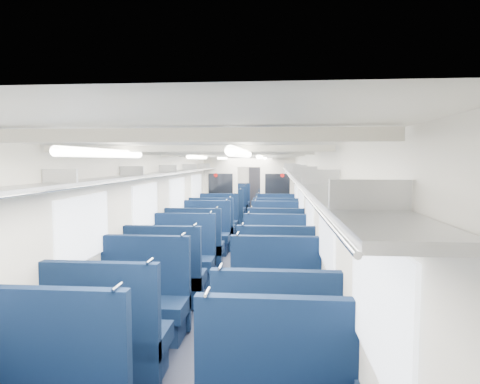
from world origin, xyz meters
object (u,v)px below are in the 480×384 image
(seat_9, at_px, (276,280))
(seat_17, at_px, (276,230))
(seat_20, at_px, (227,214))
(seat_27, at_px, (276,204))
(seat_8, at_px, (166,280))
(seat_21, at_px, (276,215))
(seat_11, at_px, (276,263))
(seat_6, at_px, (142,305))
(seat_25, at_px, (276,207))
(seat_22, at_px, (230,210))
(seat_23, at_px, (276,210))
(seat_26, at_px, (236,204))
(seat_24, at_px, (234,206))
(seat_5, at_px, (275,356))
(seat_12, at_px, (195,249))
(seat_16, at_px, (212,230))
(bulkhead, at_px, (249,192))
(seat_19, at_px, (276,224))
(seat_18, at_px, (218,223))
(seat_4, at_px, (108,342))
(seat_7, at_px, (275,306))
(seat_10, at_px, (183,262))
(seat_14, at_px, (206,237))
(end_door, at_px, (257,187))
(seat_13, at_px, (276,249))

(seat_9, height_order, seat_17, same)
(seat_20, distance_m, seat_27, 3.73)
(seat_8, bearing_deg, seat_20, 90.00)
(seat_21, bearing_deg, seat_11, -90.00)
(seat_6, distance_m, seat_25, 11.33)
(seat_22, bearing_deg, seat_6, -90.00)
(seat_11, relative_size, seat_27, 1.00)
(seat_23, height_order, seat_26, same)
(seat_23, height_order, seat_24, same)
(seat_27, bearing_deg, seat_25, -90.00)
(seat_5, height_order, seat_12, same)
(seat_12, bearing_deg, seat_20, 90.00)
(seat_16, distance_m, seat_27, 6.79)
(seat_11, relative_size, seat_23, 1.00)
(seat_8, relative_size, seat_9, 1.00)
(bulkhead, height_order, seat_19, bulkhead)
(seat_18, xyz_separation_m, seat_26, (0.00, 5.48, 0.00))
(seat_27, bearing_deg, seat_24, -149.84)
(seat_4, xyz_separation_m, seat_8, (0.00, 2.19, 0.00))
(seat_20, relative_size, seat_22, 1.00)
(seat_4, relative_size, seat_24, 1.00)
(seat_12, relative_size, seat_19, 1.00)
(seat_5, distance_m, seat_19, 8.08)
(seat_7, xyz_separation_m, seat_25, (0.00, 11.10, 0.00))
(seat_5, bearing_deg, seat_22, 98.30)
(seat_10, height_order, seat_23, same)
(seat_8, distance_m, seat_18, 5.72)
(seat_14, bearing_deg, seat_18, 90.00)
(seat_19, bearing_deg, seat_8, -106.14)
(seat_6, relative_size, seat_25, 1.00)
(seat_11, xyz_separation_m, seat_12, (-1.66, 1.08, 0.00))
(seat_18, relative_size, seat_27, 1.00)
(end_door, xyz_separation_m, seat_17, (0.83, -7.96, -0.61))
(seat_12, bearing_deg, seat_21, 73.36)
(seat_10, relative_size, seat_12, 1.00)
(seat_22, relative_size, seat_24, 1.00)
(seat_19, bearing_deg, seat_18, -179.52)
(seat_12, bearing_deg, seat_8, -90.00)
(seat_21, bearing_deg, seat_10, -103.98)
(seat_7, height_order, seat_12, same)
(seat_9, xyz_separation_m, seat_11, (0.00, 1.05, 0.00))
(seat_9, bearing_deg, seat_5, -90.00)
(seat_14, bearing_deg, seat_19, 51.99)
(seat_7, relative_size, seat_17, 1.00)
(seat_13, xyz_separation_m, seat_23, (0.00, 6.67, 0.00))
(end_door, distance_m, seat_18, 7.01)
(seat_25, bearing_deg, seat_13, -90.00)
(seat_14, bearing_deg, seat_21, 68.53)
(seat_9, bearing_deg, seat_27, 90.00)
(seat_18, bearing_deg, seat_10, -90.00)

